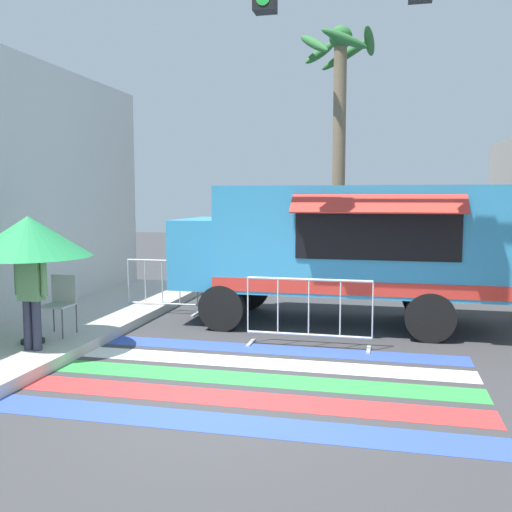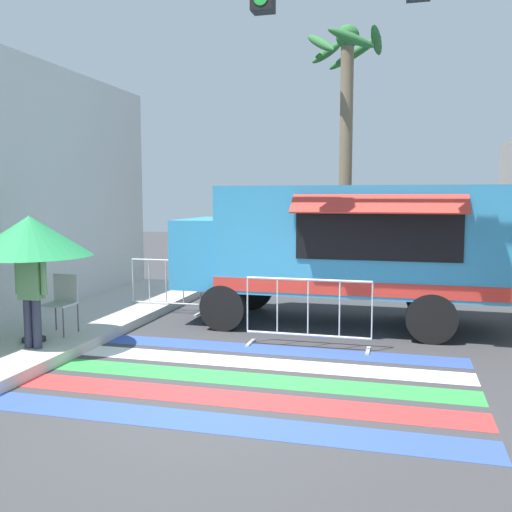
{
  "view_description": "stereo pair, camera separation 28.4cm",
  "coord_description": "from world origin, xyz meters",
  "px_view_note": "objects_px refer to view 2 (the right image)",
  "views": [
    {
      "loc": [
        1.93,
        -6.43,
        2.44
      ],
      "look_at": [
        -0.22,
        2.85,
        1.45
      ],
      "focal_mm": 40.0,
      "sensor_mm": 36.0,
      "label": 1
    },
    {
      "loc": [
        2.2,
        -6.36,
        2.44
      ],
      "look_at": [
        -0.22,
        2.85,
        1.45
      ],
      "focal_mm": 40.0,
      "sensor_mm": 36.0,
      "label": 2
    }
  ],
  "objects_px": {
    "traffic_signal_pole": "(426,31)",
    "folding_chair": "(62,298)",
    "patio_umbrella": "(30,236)",
    "vendor_person": "(31,289)",
    "barricade_side": "(166,287)",
    "palm_tree": "(346,110)",
    "barricade_front": "(308,313)",
    "food_truck": "(338,242)"
  },
  "relations": [
    {
      "from": "folding_chair",
      "to": "palm_tree",
      "type": "bearing_deg",
      "value": 37.86
    },
    {
      "from": "vendor_person",
      "to": "barricade_front",
      "type": "height_order",
      "value": "vendor_person"
    },
    {
      "from": "food_truck",
      "to": "traffic_signal_pole",
      "type": "distance_m",
      "value": 4.23
    },
    {
      "from": "folding_chair",
      "to": "palm_tree",
      "type": "height_order",
      "value": "palm_tree"
    },
    {
      "from": "food_truck",
      "to": "palm_tree",
      "type": "xyz_separation_m",
      "value": [
        -0.36,
        4.46,
        3.1
      ]
    },
    {
      "from": "vendor_person",
      "to": "palm_tree",
      "type": "bearing_deg",
      "value": 77.91
    },
    {
      "from": "food_truck",
      "to": "palm_tree",
      "type": "distance_m",
      "value": 5.44
    },
    {
      "from": "patio_umbrella",
      "to": "palm_tree",
      "type": "xyz_separation_m",
      "value": [
        4.05,
        7.64,
        2.85
      ]
    },
    {
      "from": "vendor_person",
      "to": "barricade_side",
      "type": "xyz_separation_m",
      "value": [
        0.54,
        3.71,
        -0.52
      ]
    },
    {
      "from": "traffic_signal_pole",
      "to": "food_truck",
      "type": "bearing_deg",
      "value": 119.5
    },
    {
      "from": "food_truck",
      "to": "barricade_side",
      "type": "height_order",
      "value": "food_truck"
    },
    {
      "from": "folding_chair",
      "to": "palm_tree",
      "type": "distance_m",
      "value": 8.94
    },
    {
      "from": "food_truck",
      "to": "vendor_person",
      "type": "height_order",
      "value": "food_truck"
    },
    {
      "from": "barricade_side",
      "to": "food_truck",
      "type": "bearing_deg",
      "value": -2.78
    },
    {
      "from": "food_truck",
      "to": "patio_umbrella",
      "type": "relative_size",
      "value": 3.07
    },
    {
      "from": "traffic_signal_pole",
      "to": "folding_chair",
      "type": "distance_m",
      "value": 6.93
    },
    {
      "from": "barricade_side",
      "to": "patio_umbrella",
      "type": "bearing_deg",
      "value": -103.17
    },
    {
      "from": "folding_chair",
      "to": "barricade_side",
      "type": "bearing_deg",
      "value": 53.14
    },
    {
      "from": "traffic_signal_pole",
      "to": "palm_tree",
      "type": "distance_m",
      "value": 7.2
    },
    {
      "from": "food_truck",
      "to": "vendor_person",
      "type": "distance_m",
      "value": 5.48
    },
    {
      "from": "traffic_signal_pole",
      "to": "barricade_side",
      "type": "relative_size",
      "value": 4.19
    },
    {
      "from": "vendor_person",
      "to": "barricade_front",
      "type": "distance_m",
      "value": 4.28
    },
    {
      "from": "vendor_person",
      "to": "traffic_signal_pole",
      "type": "bearing_deg",
      "value": 23.66
    },
    {
      "from": "barricade_front",
      "to": "palm_tree",
      "type": "distance_m",
      "value": 7.52
    },
    {
      "from": "barricade_side",
      "to": "palm_tree",
      "type": "xyz_separation_m",
      "value": [
        3.26,
        4.28,
        4.14
      ]
    },
    {
      "from": "patio_umbrella",
      "to": "folding_chair",
      "type": "bearing_deg",
      "value": 80.87
    },
    {
      "from": "patio_umbrella",
      "to": "vendor_person",
      "type": "distance_m",
      "value": 0.88
    },
    {
      "from": "patio_umbrella",
      "to": "traffic_signal_pole",
      "type": "bearing_deg",
      "value": 6.52
    },
    {
      "from": "barricade_front",
      "to": "folding_chair",
      "type": "bearing_deg",
      "value": -170.03
    },
    {
      "from": "patio_umbrella",
      "to": "vendor_person",
      "type": "xyz_separation_m",
      "value": [
        0.25,
        -0.35,
        -0.76
      ]
    },
    {
      "from": "folding_chair",
      "to": "vendor_person",
      "type": "relative_size",
      "value": 0.61
    },
    {
      "from": "traffic_signal_pole",
      "to": "vendor_person",
      "type": "xyz_separation_m",
      "value": [
        -5.58,
        -1.02,
        -3.6
      ]
    },
    {
      "from": "vendor_person",
      "to": "palm_tree",
      "type": "distance_m",
      "value": 9.56
    },
    {
      "from": "patio_umbrella",
      "to": "barricade_side",
      "type": "bearing_deg",
      "value": 76.83
    },
    {
      "from": "folding_chair",
      "to": "barricade_side",
      "type": "distance_m",
      "value": 2.81
    },
    {
      "from": "traffic_signal_pole",
      "to": "vendor_person",
      "type": "height_order",
      "value": "traffic_signal_pole"
    },
    {
      "from": "traffic_signal_pole",
      "to": "barricade_front",
      "type": "relative_size",
      "value": 3.19
    },
    {
      "from": "food_truck",
      "to": "folding_chair",
      "type": "relative_size",
      "value": 6.25
    },
    {
      "from": "traffic_signal_pole",
      "to": "patio_umbrella",
      "type": "height_order",
      "value": "traffic_signal_pole"
    },
    {
      "from": "patio_umbrella",
      "to": "folding_chair",
      "type": "height_order",
      "value": "patio_umbrella"
    },
    {
      "from": "food_truck",
      "to": "patio_umbrella",
      "type": "height_order",
      "value": "food_truck"
    },
    {
      "from": "vendor_person",
      "to": "folding_chair",
      "type": "bearing_deg",
      "value": 111.65
    }
  ]
}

